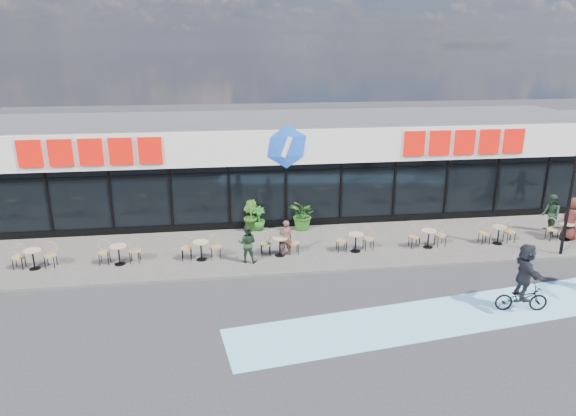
{
  "coord_description": "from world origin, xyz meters",
  "views": [
    {
      "loc": [
        -2.94,
        -14.67,
        7.88
      ],
      "look_at": [
        -0.39,
        3.5,
        2.08
      ],
      "focal_mm": 32.0,
      "sensor_mm": 36.0,
      "label": 1
    }
  ],
  "objects_px": {
    "cyclist_a": "(524,280)",
    "pedestrian_a": "(551,214)",
    "potted_plant_mid": "(250,215)",
    "patron_right": "(247,243)",
    "potted_plant_right": "(304,215)",
    "patron_left": "(286,238)",
    "potted_plant_left": "(258,218)",
    "pedestrian_b": "(572,218)",
    "lamp_post": "(573,180)"
  },
  "relations": [
    {
      "from": "lamp_post",
      "to": "cyclist_a",
      "type": "bearing_deg",
      "value": -136.65
    },
    {
      "from": "potted_plant_mid",
      "to": "cyclist_a",
      "type": "bearing_deg",
      "value": -46.33
    },
    {
      "from": "potted_plant_mid",
      "to": "potted_plant_right",
      "type": "bearing_deg",
      "value": -6.49
    },
    {
      "from": "lamp_post",
      "to": "potted_plant_mid",
      "type": "distance_m",
      "value": 12.89
    },
    {
      "from": "potted_plant_mid",
      "to": "patron_right",
      "type": "bearing_deg",
      "value": -95.33
    },
    {
      "from": "potted_plant_left",
      "to": "pedestrian_a",
      "type": "bearing_deg",
      "value": -9.4
    },
    {
      "from": "potted_plant_left",
      "to": "cyclist_a",
      "type": "distance_m",
      "value": 11.11
    },
    {
      "from": "potted_plant_mid",
      "to": "patron_right",
      "type": "distance_m",
      "value": 3.5
    },
    {
      "from": "pedestrian_b",
      "to": "patron_left",
      "type": "bearing_deg",
      "value": 76.15
    },
    {
      "from": "potted_plant_mid",
      "to": "pedestrian_a",
      "type": "bearing_deg",
      "value": -9.27
    },
    {
      "from": "patron_right",
      "to": "pedestrian_a",
      "type": "xyz_separation_m",
      "value": [
        13.24,
        1.37,
        0.11
      ]
    },
    {
      "from": "potted_plant_right",
      "to": "cyclist_a",
      "type": "bearing_deg",
      "value": -55.35
    },
    {
      "from": "lamp_post",
      "to": "potted_plant_right",
      "type": "xyz_separation_m",
      "value": [
        -9.53,
        4.16,
        -2.29
      ]
    },
    {
      "from": "patron_right",
      "to": "pedestrian_a",
      "type": "bearing_deg",
      "value": -158.02
    },
    {
      "from": "potted_plant_right",
      "to": "patron_left",
      "type": "bearing_deg",
      "value": -112.91
    },
    {
      "from": "potted_plant_mid",
      "to": "patron_left",
      "type": "distance_m",
      "value": 3.26
    },
    {
      "from": "potted_plant_right",
      "to": "patron_right",
      "type": "xyz_separation_m",
      "value": [
        -2.68,
        -3.22,
        0.06
      ]
    },
    {
      "from": "potted_plant_mid",
      "to": "patron_right",
      "type": "height_order",
      "value": "patron_right"
    },
    {
      "from": "pedestrian_a",
      "to": "pedestrian_b",
      "type": "height_order",
      "value": "pedestrian_b"
    },
    {
      "from": "potted_plant_mid",
      "to": "potted_plant_right",
      "type": "xyz_separation_m",
      "value": [
        2.35,
        -0.27,
        0.0
      ]
    },
    {
      "from": "potted_plant_right",
      "to": "pedestrian_a",
      "type": "relative_size",
      "value": 0.8
    },
    {
      "from": "potted_plant_right",
      "to": "pedestrian_a",
      "type": "height_order",
      "value": "pedestrian_a"
    },
    {
      "from": "potted_plant_left",
      "to": "pedestrian_a",
      "type": "distance_m",
      "value": 12.71
    },
    {
      "from": "potted_plant_right",
      "to": "pedestrian_a",
      "type": "bearing_deg",
      "value": -9.89
    },
    {
      "from": "potted_plant_right",
      "to": "patron_right",
      "type": "relative_size",
      "value": 0.92
    },
    {
      "from": "patron_left",
      "to": "potted_plant_mid",
      "type": "bearing_deg",
      "value": -74.16
    },
    {
      "from": "potted_plant_left",
      "to": "pedestrian_a",
      "type": "xyz_separation_m",
      "value": [
        12.54,
        -2.08,
        0.32
      ]
    },
    {
      "from": "patron_left",
      "to": "pedestrian_a",
      "type": "xyz_separation_m",
      "value": [
        11.73,
        0.93,
        0.14
      ]
    },
    {
      "from": "patron_right",
      "to": "patron_left",
      "type": "bearing_deg",
      "value": -147.46
    },
    {
      "from": "lamp_post",
      "to": "potted_plant_left",
      "type": "bearing_deg",
      "value": 159.09
    },
    {
      "from": "potted_plant_right",
      "to": "pedestrian_b",
      "type": "relative_size",
      "value": 0.75
    },
    {
      "from": "potted_plant_right",
      "to": "cyclist_a",
      "type": "relative_size",
      "value": 0.61
    },
    {
      "from": "cyclist_a",
      "to": "pedestrian_a",
      "type": "bearing_deg",
      "value": 50.46
    },
    {
      "from": "lamp_post",
      "to": "potted_plant_right",
      "type": "bearing_deg",
      "value": 156.41
    },
    {
      "from": "potted_plant_left",
      "to": "patron_left",
      "type": "bearing_deg",
      "value": -74.94
    },
    {
      "from": "patron_left",
      "to": "pedestrian_b",
      "type": "xyz_separation_m",
      "value": [
        12.09,
        0.08,
        0.2
      ]
    },
    {
      "from": "potted_plant_right",
      "to": "patron_right",
      "type": "distance_m",
      "value": 4.19
    },
    {
      "from": "potted_plant_left",
      "to": "potted_plant_right",
      "type": "height_order",
      "value": "potted_plant_right"
    },
    {
      "from": "pedestrian_a",
      "to": "potted_plant_right",
      "type": "bearing_deg",
      "value": -91.62
    },
    {
      "from": "patron_left",
      "to": "pedestrian_b",
      "type": "distance_m",
      "value": 12.09
    },
    {
      "from": "potted_plant_right",
      "to": "patron_right",
      "type": "height_order",
      "value": "patron_right"
    },
    {
      "from": "lamp_post",
      "to": "patron_right",
      "type": "height_order",
      "value": "lamp_post"
    },
    {
      "from": "pedestrian_b",
      "to": "lamp_post",
      "type": "bearing_deg",
      "value": 122.44
    },
    {
      "from": "pedestrian_a",
      "to": "pedestrian_b",
      "type": "relative_size",
      "value": 0.94
    },
    {
      "from": "potted_plant_left",
      "to": "potted_plant_right",
      "type": "bearing_deg",
      "value": -6.8
    },
    {
      "from": "patron_left",
      "to": "pedestrian_a",
      "type": "bearing_deg",
      "value": 179.05
    },
    {
      "from": "potted_plant_left",
      "to": "potted_plant_mid",
      "type": "relative_size",
      "value": 0.78
    },
    {
      "from": "lamp_post",
      "to": "patron_left",
      "type": "distance_m",
      "value": 11.03
    },
    {
      "from": "potted_plant_mid",
      "to": "cyclist_a",
      "type": "xyz_separation_m",
      "value": [
        7.86,
        -8.23,
        0.25
      ]
    },
    {
      "from": "patron_left",
      "to": "patron_right",
      "type": "distance_m",
      "value": 1.57
    }
  ]
}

